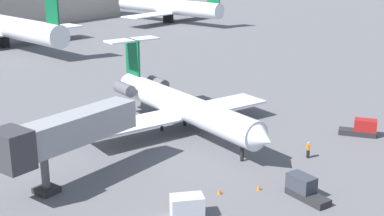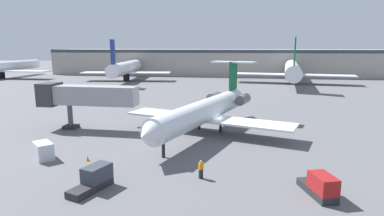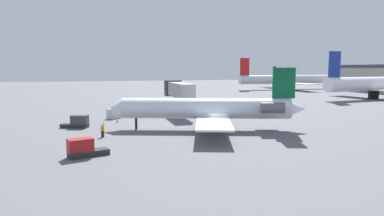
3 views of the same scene
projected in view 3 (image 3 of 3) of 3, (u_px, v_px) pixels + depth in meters
ground_plane at (216, 131)px, 48.82m from camera, size 400.00×400.00×0.10m
regional_jet at (211, 108)px, 49.10m from camera, size 23.55×27.81×9.18m
jet_bridge at (178, 90)px, 65.38m from camera, size 14.06×3.24×6.47m
ground_crew_marshaller at (103, 131)px, 44.00m from camera, size 0.47×0.46×1.69m
baggage_tug_lead at (84, 149)px, 34.27m from camera, size 2.56×4.24×1.90m
baggage_tug_trailing at (77, 122)px, 51.05m from camera, size 2.63×4.24×1.90m
cargo_container_uld at (114, 113)px, 60.69m from camera, size 2.92×2.86×1.76m
traffic_cone_near at (117, 121)px, 56.24m from camera, size 0.36×0.36×0.55m
traffic_cone_mid at (103, 124)px, 53.06m from camera, size 0.36×0.36×0.55m
parked_airliner_west_end at (286, 80)px, 144.14m from camera, size 36.37×43.23×13.05m
parked_airliner_west_mid at (374, 84)px, 98.40m from camera, size 30.09×35.43×13.47m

